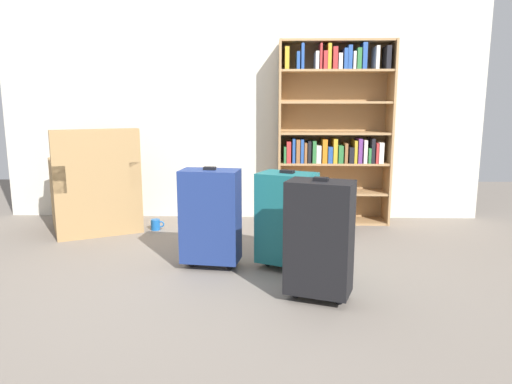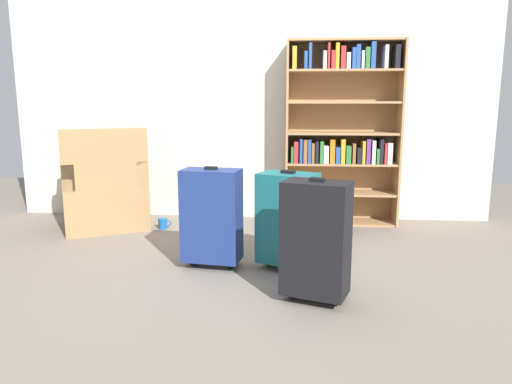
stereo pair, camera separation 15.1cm
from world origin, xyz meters
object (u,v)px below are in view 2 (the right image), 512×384
object	(u,v)px
bookshelf	(342,127)
armchair	(104,193)
mug	(163,223)
suitcase_navy_blue	(212,215)
storage_box	(327,219)
suitcase_teal	(288,218)
suitcase_black	(316,239)

from	to	relation	value
bookshelf	armchair	size ratio (longest dim) A/B	1.76
mug	suitcase_navy_blue	distance (m)	1.18
bookshelf	storage_box	world-z (taller)	bookshelf
armchair	suitcase_teal	distance (m)	1.93
suitcase_navy_blue	suitcase_teal	bearing A→B (deg)	0.11
storage_box	suitcase_navy_blue	bearing A→B (deg)	-131.92
armchair	mug	xyz separation A→B (m)	(0.53, -0.02, -0.27)
mug	suitcase_teal	world-z (taller)	suitcase_teal
armchair	suitcase_navy_blue	bearing A→B (deg)	-40.45
bookshelf	mug	xyz separation A→B (m)	(-1.60, -0.37, -0.85)
armchair	storage_box	size ratio (longest dim) A/B	2.61
bookshelf	mug	size ratio (longest dim) A/B	13.81
armchair	suitcase_black	distance (m)	2.37
mug	suitcase_teal	xyz separation A→B (m)	(1.13, -0.96, 0.30)
suitcase_black	suitcase_navy_blue	bearing A→B (deg)	141.96
storage_box	mug	bearing A→B (deg)	179.26
suitcase_teal	suitcase_black	xyz separation A→B (m)	(0.17, -0.53, 0.02)
suitcase_teal	suitcase_navy_blue	size ratio (longest dim) A/B	0.97
suitcase_navy_blue	suitcase_black	size ratio (longest dim) A/B	0.98
mug	suitcase_teal	distance (m)	1.51
storage_box	suitcase_navy_blue	xyz separation A→B (m)	(-0.84, -0.94, 0.24)
storage_box	suitcase_teal	bearing A→B (deg)	-109.33
bookshelf	suitcase_navy_blue	xyz separation A→B (m)	(-0.98, -1.32, -0.53)
suitcase_black	armchair	bearing A→B (deg)	140.43
armchair	suitcase_teal	size ratio (longest dim) A/B	1.39
storage_box	suitcase_black	bearing A→B (deg)	-96.35
mug	suitcase_black	bearing A→B (deg)	-49.05
bookshelf	suitcase_black	distance (m)	1.95
armchair	suitcase_black	bearing A→B (deg)	-39.57
armchair	suitcase_navy_blue	distance (m)	1.51
suitcase_teal	suitcase_black	size ratio (longest dim) A/B	0.95
bookshelf	storage_box	size ratio (longest dim) A/B	4.58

